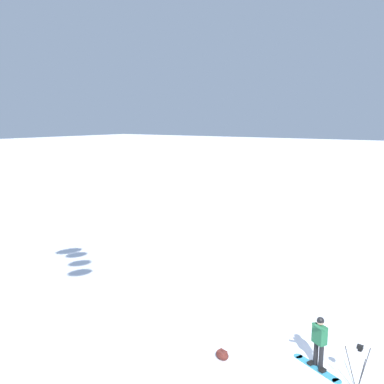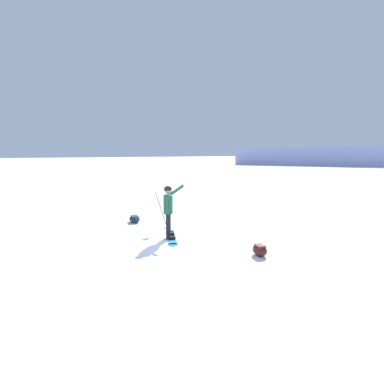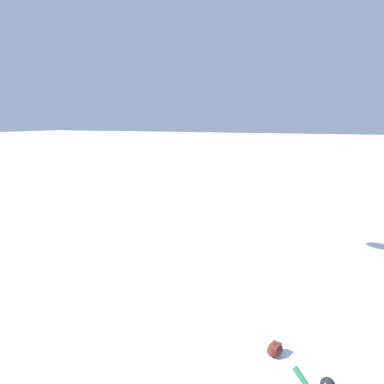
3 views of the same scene
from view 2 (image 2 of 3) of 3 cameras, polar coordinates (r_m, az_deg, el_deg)
name	(u,v)px [view 2 (image 2 of 3)]	position (r m, az deg, el deg)	size (l,w,h in m)	color
ground_plane	(162,242)	(8.95, -5.79, -9.37)	(300.00, 300.00, 0.00)	white
snowboarder	(168,207)	(9.06, -4.49, -2.81)	(0.75, 0.48, 1.64)	black
snowboard	(171,237)	(9.32, -3.93, -8.51)	(0.87, 1.63, 0.10)	teal
gear_bag_large	(135,219)	(11.46, -10.84, -5.02)	(0.48, 0.69, 0.25)	#192833
camera_tripod	(167,199)	(10.41, -4.86, -1.36)	(0.68, 0.63, 1.40)	#262628
gear_bag_small	(260,250)	(7.91, 12.74, -10.66)	(0.43, 0.53, 0.29)	#4C1E19
distant_ridge	(316,156)	(65.94, 22.43, 6.33)	(24.28, 30.93, 3.68)	#9BA4D0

